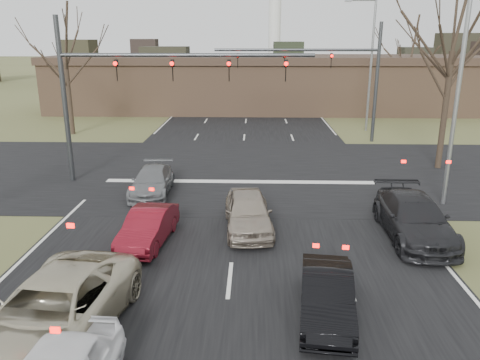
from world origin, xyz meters
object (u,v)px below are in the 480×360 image
Objects in this scene: streetlight_right_far at (369,57)px; car_grey_ahead at (152,181)px; mast_arm_far at (336,68)px; car_silver_suv at (53,312)px; car_charcoal_sedan at (414,218)px; car_black_hatch at (327,295)px; mast_arm_near at (130,79)px; streetlight_right_near at (456,74)px; car_silver_ahead at (248,212)px; building at (267,83)px; car_red_ahead at (148,227)px.

car_grey_ahead is (-13.32, -15.97, -4.98)m from streetlight_right_far.
car_grey_ahead is at bearing -130.39° from mast_arm_far.
car_charcoal_sedan is (10.50, 6.43, -0.04)m from car_silver_suv.
streetlight_right_far is 21.36m from car_charcoal_sedan.
mast_arm_far is 2.97× the size of car_black_hatch.
mast_arm_far is 16.32m from car_grey_ahead.
mast_arm_near reaches higher than car_grey_ahead.
car_charcoal_sedan is (-2.32, -3.61, -4.84)m from streetlight_right_near.
car_black_hatch is 6.08m from car_silver_ahead.
streetlight_right_far reaches higher than car_silver_ahead.
car_black_hatch is at bearing -58.29° from car_grey_ahead.
streetlight_right_near is 2.38× the size of car_grey_ahead.
building is 10.08× the size of car_silver_ahead.
mast_arm_near reaches higher than car_red_ahead.
car_silver_suv is (-6.00, -38.04, -1.88)m from building.
car_silver_ahead is (-2.10, 5.71, 0.10)m from car_black_hatch.
streetlight_right_far is at bearing 82.87° from car_charcoal_sedan.
car_black_hatch reaches higher than car_grey_ahead.
streetlight_right_far reaches higher than car_red_ahead.
car_charcoal_sedan reaches higher than car_grey_ahead.
mast_arm_near is 14.38m from streetlight_right_near.
car_red_ahead is (-9.18, -17.41, -4.41)m from mast_arm_far.
car_grey_ahead is 6.10m from car_silver_ahead.
building is at bearing 103.69° from streetlight_right_near.
car_grey_ahead is 1.00× the size of car_silver_ahead.
car_silver_ahead is (4.50, -4.12, 0.11)m from car_grey_ahead.
streetlight_right_far is (3.14, 4.00, 0.57)m from mast_arm_far.
car_silver_ahead is (-6.00, 0.52, -0.03)m from car_charcoal_sedan.
car_silver_suv is 5.73m from car_red_ahead.
streetlight_right_far is at bearing 51.89° from mast_arm_far.
mast_arm_near is 3.24× the size of car_black_hatch.
building is 3.81× the size of mast_arm_far.
building is at bearing 123.65° from streetlight_right_far.
mast_arm_near and mast_arm_far have the same top height.
streetlight_right_far reaches higher than car_silver_suv.
car_black_hatch is 1.01× the size of car_red_ahead.
car_silver_ahead is (3.50, 1.31, 0.11)m from car_red_ahead.
streetlight_right_near is 16.98m from car_silver_suv.
streetlight_right_far is at bearing 88.32° from streetlight_right_near.
streetlight_right_far is at bearing 81.87° from car_black_hatch.
streetlight_right_near is at bearing 26.60° from car_red_ahead.
mast_arm_far is 2.16× the size of car_charcoal_sedan.
car_grey_ahead is at bearing 130.36° from car_black_hatch.
streetlight_right_far is (0.50, 17.00, 0.00)m from streetlight_right_near.
mast_arm_far reaches higher than car_charcoal_sedan.
car_silver_suv reaches higher than car_red_ahead.
car_black_hatch is at bearing -31.93° from car_red_ahead.
car_silver_ahead reaches higher than car_grey_ahead.
mast_arm_near is 2.36× the size of car_charcoal_sedan.
streetlight_right_far is at bearing 43.89° from mast_arm_near.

